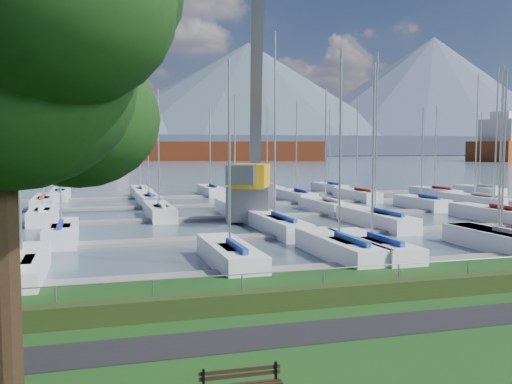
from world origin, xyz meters
name	(u,v)px	position (x,y,z in m)	size (l,w,h in m)	color
path	(391,325)	(0.00, -3.00, 0.01)	(160.00, 2.00, 0.04)	black
water	(109,159)	(0.00, 260.00, -0.40)	(800.00, 540.00, 0.20)	#465967
hedge	(354,293)	(0.00, -0.40, 0.35)	(80.00, 0.70, 0.70)	#223011
fence	(349,267)	(0.00, 0.00, 1.20)	(0.04, 0.04, 80.00)	gray
foothill	(105,146)	(0.00, 330.00, 6.00)	(900.00, 80.00, 12.00)	#3A4155
mountains	(112,89)	(7.35, 404.62, 46.68)	(1190.00, 360.00, 115.00)	#445664
docks	(207,219)	(0.00, 26.00, -0.22)	(90.00, 41.60, 0.25)	slate
crane	(252,149)	(3.32, 24.58, 5.33)	(6.29, 13.47, 22.35)	slate
cargo_ship_mid	(185,151)	(28.79, 216.05, 3.47)	(106.33, 56.85, 21.50)	maroon
sailboat_fleet	(187,149)	(-1.15, 28.16, 5.36)	(75.14, 49.64, 13.76)	maroon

